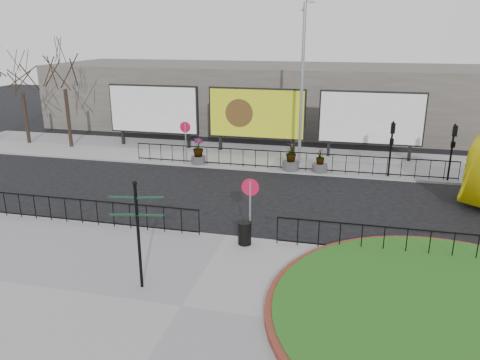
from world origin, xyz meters
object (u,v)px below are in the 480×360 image
(billboard_mid, at_px, (257,114))
(litter_bin, at_px, (245,233))
(fingerpost_sign, at_px, (138,225))
(planter_a, at_px, (198,153))
(lamp_post, at_px, (302,82))
(planter_c, at_px, (320,163))
(planter_b, at_px, (291,159))

(billboard_mid, relative_size, litter_bin, 7.16)
(fingerpost_sign, distance_m, planter_a, 14.00)
(lamp_post, distance_m, planter_c, 4.71)
(billboard_mid, xyz_separation_m, planter_c, (4.34, -3.57, -2.00))
(billboard_mid, bearing_deg, planter_b, -52.74)
(fingerpost_sign, bearing_deg, lamp_post, 70.65)
(litter_bin, height_order, planter_b, planter_b)
(lamp_post, bearing_deg, planter_b, -100.28)
(lamp_post, relative_size, fingerpost_sign, 2.70)
(fingerpost_sign, xyz_separation_m, planter_c, (4.38, 13.67, -1.58))
(fingerpost_sign, distance_m, planter_c, 14.44)
(lamp_post, bearing_deg, litter_bin, -93.25)
(fingerpost_sign, xyz_separation_m, litter_bin, (2.39, 3.67, -1.62))
(billboard_mid, bearing_deg, litter_bin, -80.19)
(litter_bin, xyz_separation_m, planter_b, (0.37, 10.00, 0.17))
(billboard_mid, distance_m, planter_c, 5.96)
(billboard_mid, relative_size, planter_b, 3.98)
(lamp_post, relative_size, litter_bin, 10.66)
(fingerpost_sign, bearing_deg, planter_a, 93.12)
(lamp_post, distance_m, fingerpost_sign, 15.79)
(litter_bin, relative_size, planter_b, 0.56)
(lamp_post, distance_m, planter_a, 7.21)
(planter_a, bearing_deg, planter_b, 0.00)
(planter_b, relative_size, planter_c, 1.19)
(planter_a, bearing_deg, planter_c, 0.00)
(litter_bin, distance_m, planter_c, 10.20)
(planter_a, bearing_deg, litter_bin, -63.02)
(fingerpost_sign, bearing_deg, litter_bin, 48.84)
(billboard_mid, height_order, fingerpost_sign, billboard_mid)
(billboard_mid, xyz_separation_m, litter_bin, (2.35, -13.57, -2.04))
(billboard_mid, distance_m, lamp_post, 4.23)
(lamp_post, xyz_separation_m, planter_a, (-5.75, -1.60, -4.05))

